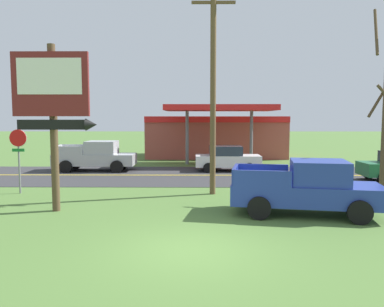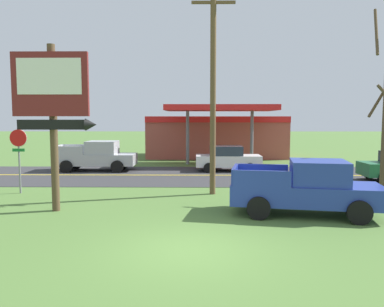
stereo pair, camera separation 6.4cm
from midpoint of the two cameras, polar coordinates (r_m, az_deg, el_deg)
name	(u,v)px [view 1 (the left image)]	position (r m, az deg, el deg)	size (l,w,h in m)	color
ground_plane	(189,250)	(10.25, -0.62, -14.31)	(180.00, 180.00, 0.00)	#4C7033
road_asphalt	(193,175)	(22.92, 0.04, -3.30)	(140.00, 8.00, 0.02)	#333335
road_centre_line	(193,175)	(22.91, 0.04, -3.27)	(126.00, 0.20, 0.01)	gold
motel_sign	(53,100)	(14.68, -20.25, 7.49)	(3.01, 0.54, 6.10)	brown
stop_sign	(18,150)	(18.99, -24.72, 0.55)	(0.80, 0.08, 2.95)	slate
utility_pole	(213,78)	(17.19, 3.08, 11.28)	(2.14, 0.26, 9.78)	brown
gas_station	(215,135)	(34.06, 3.46, 2.78)	(12.00, 11.50, 4.40)	#A84C42
pickup_blue_parked_on_lawn	(307,188)	(14.16, 16.81, -5.00)	(5.46, 2.90, 1.96)	#233893
pickup_silver_on_road	(96,156)	(25.63, -14.27, -0.40)	(5.20, 2.24, 1.96)	#A8AAAF
car_white_far_lane	(227,158)	(24.88, 5.24, -0.73)	(4.20, 2.00, 1.64)	silver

